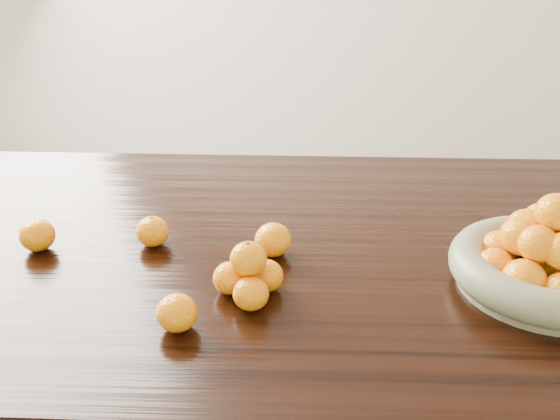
{
  "coord_description": "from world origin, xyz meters",
  "views": [
    {
      "loc": [
        0.06,
        -1.11,
        1.34
      ],
      "look_at": [
        0.02,
        -0.02,
        0.83
      ],
      "focal_mm": 40.0,
      "sensor_mm": 36.0,
      "label": 1
    }
  ],
  "objects_px": {
    "orange_pyramid": "(249,276)",
    "loose_orange_0": "(152,231)",
    "fruit_bowl": "(548,261)",
    "dining_table": "(273,280)"
  },
  "relations": [
    {
      "from": "dining_table",
      "to": "loose_orange_0",
      "type": "relative_size",
      "value": 30.84
    },
    {
      "from": "fruit_bowl",
      "to": "loose_orange_0",
      "type": "height_order",
      "value": "fruit_bowl"
    },
    {
      "from": "fruit_bowl",
      "to": "loose_orange_0",
      "type": "relative_size",
      "value": 5.17
    },
    {
      "from": "dining_table",
      "to": "loose_orange_0",
      "type": "xyz_separation_m",
      "value": [
        -0.24,
        -0.02,
        0.12
      ]
    },
    {
      "from": "fruit_bowl",
      "to": "orange_pyramid",
      "type": "height_order",
      "value": "fruit_bowl"
    },
    {
      "from": "orange_pyramid",
      "to": "dining_table",
      "type": "bearing_deg",
      "value": 81.76
    },
    {
      "from": "orange_pyramid",
      "to": "loose_orange_0",
      "type": "xyz_separation_m",
      "value": [
        -0.21,
        0.18,
        -0.01
      ]
    },
    {
      "from": "orange_pyramid",
      "to": "fruit_bowl",
      "type": "bearing_deg",
      "value": 5.87
    },
    {
      "from": "fruit_bowl",
      "to": "orange_pyramid",
      "type": "xyz_separation_m",
      "value": [
        -0.52,
        -0.05,
        -0.01
      ]
    },
    {
      "from": "dining_table",
      "to": "loose_orange_0",
      "type": "distance_m",
      "value": 0.27
    }
  ]
}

